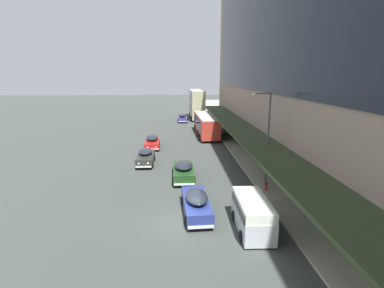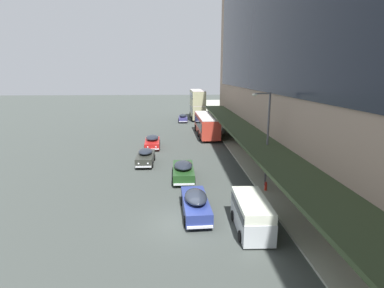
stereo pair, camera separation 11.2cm
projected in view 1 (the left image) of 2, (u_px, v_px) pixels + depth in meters
name	position (u px, v px, depth m)	size (l,w,h in m)	color
ground	(185.00, 223.00, 18.62)	(240.00, 240.00, 0.00)	#3C423E
sidewalk_kerb	(356.00, 217.00, 19.23)	(10.00, 180.00, 0.15)	#A4A795
transit_bus_kerbside_front	(206.00, 124.00, 44.93)	(3.02, 11.28, 3.08)	#B53628
transit_bus_kerbside_rear	(197.00, 103.00, 61.38)	(2.92, 9.22, 5.92)	tan
sedan_trailing_mid	(196.00, 203.00, 19.59)	(1.91, 5.02, 1.65)	navy
sedan_second_near	(182.00, 118.00, 58.28)	(1.83, 4.67, 1.57)	navy
sedan_lead_near	(152.00, 142.00, 37.78)	(2.08, 4.99, 1.53)	#AF1B19
sedan_oncoming_rear	(146.00, 157.00, 30.78)	(1.77, 4.46, 1.54)	#2C2E28
sedan_second_mid	(184.00, 170.00, 26.31)	(1.94, 4.87, 1.61)	#1E411B
vw_van	(252.00, 212.00, 17.69)	(1.98, 4.59, 1.96)	silver
pedestrian_at_kerb	(272.00, 167.00, 26.13)	(0.49, 0.45, 1.86)	#341B19
street_lamp	(266.00, 133.00, 23.59)	(1.50, 0.28, 7.56)	#4C4C51
fire_hydrant	(266.00, 186.00, 23.48)	(0.20, 0.40, 0.70)	red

